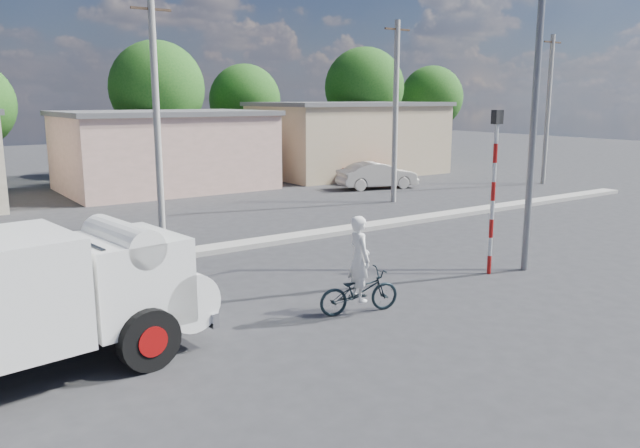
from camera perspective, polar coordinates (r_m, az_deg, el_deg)
ground_plane at (r=14.28m, az=11.38°, el=-7.83°), size 120.00×120.00×0.00m
median at (r=20.38m, az=-4.96°, el=-1.59°), size 40.00×0.80×0.16m
truck at (r=11.52m, az=-24.97°, el=-6.16°), size 6.26×3.00×2.49m
bicycle at (r=13.79m, az=3.59°, el=-6.17°), size 1.96×1.05×0.98m
cyclist at (r=13.66m, az=3.61°, el=-4.37°), size 0.59×0.77×1.88m
car_cream at (r=32.96m, az=5.26°, el=4.45°), size 4.42×2.45×1.38m
car_red at (r=35.32m, az=4.87°, el=4.82°), size 3.75×1.62×1.26m
traffic_pole at (r=17.02m, az=15.62°, el=4.05°), size 0.28×0.18×4.36m
streetlight at (r=17.45m, az=18.83°, el=11.84°), size 2.34×0.22×9.00m
building_row at (r=33.22m, az=-15.51°, el=6.65°), size 37.80×7.30×4.44m
tree_row at (r=41.56m, az=-10.36°, el=11.64°), size 51.24×7.43×8.42m
utility_poles at (r=24.97m, az=-3.18°, el=10.05°), size 35.40×0.24×8.00m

